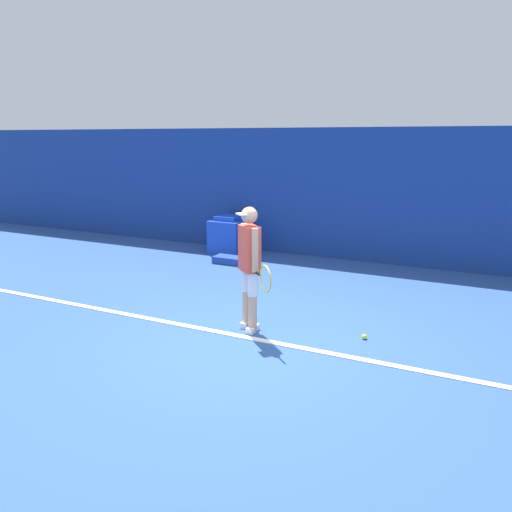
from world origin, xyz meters
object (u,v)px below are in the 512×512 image
(tennis_player, at_px, (250,263))
(covered_chair, at_px, (230,235))
(tennis_ball, at_px, (364,337))
(equipment_bag, at_px, (232,260))

(tennis_player, relative_size, covered_chair, 2.00)
(tennis_ball, bearing_deg, covered_chair, 137.53)
(tennis_ball, xyz_separation_m, covered_chair, (-4.04, 3.70, 0.37))
(tennis_player, xyz_separation_m, covered_chair, (-2.54, 4.04, -0.54))
(tennis_player, bearing_deg, equipment_bag, 164.23)
(equipment_bag, bearing_deg, tennis_player, -57.70)
(tennis_player, height_order, equipment_bag, tennis_player)
(tennis_ball, bearing_deg, equipment_bag, 141.45)
(tennis_ball, xyz_separation_m, equipment_bag, (-3.46, 2.76, 0.04))
(tennis_player, height_order, covered_chair, tennis_player)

